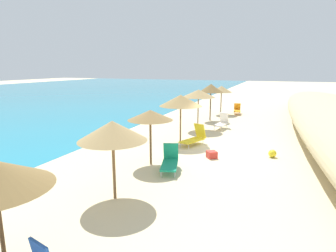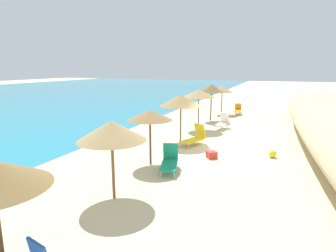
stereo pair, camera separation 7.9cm
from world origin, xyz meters
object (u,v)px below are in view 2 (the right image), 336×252
object	(u,v)px
beach_umbrella_2	(150,115)
lounge_chair_2	(238,110)
lounge_chair_4	(169,161)
lounge_chair_0	(222,122)
beach_umbrella_1	(112,131)
cooler_box	(212,155)
beach_umbrella_5	(212,88)
beach_umbrella_6	(222,89)
beach_ball	(272,154)
beach_umbrella_3	(181,101)
lounge_chair_3	(195,137)
beach_umbrella_4	(199,94)

from	to	relation	value
beach_umbrella_2	lounge_chair_2	world-z (taller)	beach_umbrella_2
lounge_chair_4	lounge_chair_0	bearing A→B (deg)	-108.93
beach_umbrella_1	beach_umbrella_2	xyz separation A→B (m)	(3.56, 0.32, -0.07)
cooler_box	lounge_chair_0	bearing A→B (deg)	7.00
beach_umbrella_5	beach_umbrella_6	world-z (taller)	beach_umbrella_5
beach_umbrella_5	beach_ball	xyz separation A→B (m)	(-8.56, -5.11, -2.46)
lounge_chair_2	beach_ball	xyz separation A→B (m)	(-12.67, -3.48, -0.22)
beach_umbrella_5	lounge_chair_4	xyz separation A→B (m)	(-12.01, -1.06, -2.24)
beach_umbrella_3	beach_umbrella_6	distance (m)	11.04
lounge_chair_0	lounge_chair_4	xyz separation A→B (m)	(-9.14, 0.47, -0.05)
beach_umbrella_5	beach_umbrella_6	size ratio (longest dim) A/B	1.14
beach_umbrella_1	lounge_chair_0	world-z (taller)	beach_umbrella_1
lounge_chair_4	beach_umbrella_1	bearing A→B (deg)	60.81
beach_umbrella_2	lounge_chair_3	distance (m)	4.39
beach_umbrella_1	beach_umbrella_4	xyz separation A→B (m)	(11.48, 0.32, 0.21)
beach_umbrella_2	cooler_box	size ratio (longest dim) A/B	5.67
beach_umbrella_3	lounge_chair_0	xyz separation A→B (m)	(4.64, -1.54, -2.00)
beach_umbrella_4	lounge_chair_3	distance (m)	4.64
lounge_chair_0	lounge_chair_3	world-z (taller)	lounge_chair_3
beach_umbrella_3	lounge_chair_3	xyz separation A→B (m)	(-0.24, -0.94, -2.02)
beach_umbrella_5	cooler_box	distance (m)	10.33
beach_umbrella_1	lounge_chair_2	distance (m)	19.45
lounge_chair_4	beach_ball	distance (m)	5.32
beach_umbrella_6	beach_umbrella_5	bearing A→B (deg)	176.91
lounge_chair_2	lounge_chair_3	world-z (taller)	lounge_chair_3
beach_umbrella_4	beach_umbrella_5	size ratio (longest dim) A/B	0.94
lounge_chair_2	lounge_chair_3	bearing A→B (deg)	78.69
beach_umbrella_5	lounge_chair_4	bearing A→B (deg)	-174.96
lounge_chair_0	lounge_chair_2	distance (m)	6.99
beach_umbrella_1	beach_umbrella_2	distance (m)	3.57
cooler_box	beach_umbrella_5	bearing A→B (deg)	13.66
beach_umbrella_4	cooler_box	xyz separation A→B (m)	(-6.02, -2.38, -2.37)
lounge_chair_0	lounge_chair_4	bearing A→B (deg)	94.96
beach_ball	cooler_box	size ratio (longest dim) A/B	0.87
beach_umbrella_2	beach_ball	distance (m)	6.32
beach_umbrella_2	beach_umbrella_4	bearing A→B (deg)	0.03
lounge_chair_3	lounge_chair_0	bearing A→B (deg)	-76.27
beach_umbrella_2	lounge_chair_0	distance (m)	9.08
beach_ball	beach_umbrella_6	bearing A→B (deg)	22.14
beach_umbrella_6	lounge_chair_2	xyz separation A→B (m)	(0.59, -1.43, -1.92)
beach_umbrella_5	cooler_box	xyz separation A→B (m)	(-9.74, -2.37, -2.48)
beach_umbrella_1	beach_umbrella_4	world-z (taller)	beach_umbrella_4
lounge_chair_0	beach_umbrella_3	bearing A→B (deg)	79.53
beach_umbrella_1	beach_umbrella_5	world-z (taller)	beach_umbrella_5
lounge_chair_0	cooler_box	size ratio (longest dim) A/B	3.51
beach_umbrella_5	cooler_box	size ratio (longest dim) A/B	6.83
beach_ball	beach_umbrella_4	bearing A→B (deg)	46.62
beach_ball	beach_umbrella_1	bearing A→B (deg)	144.16
beach_umbrella_5	lounge_chair_3	bearing A→B (deg)	-173.21
lounge_chair_3	beach_ball	distance (m)	4.27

